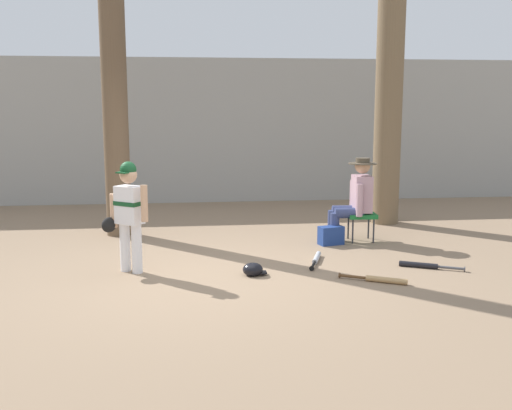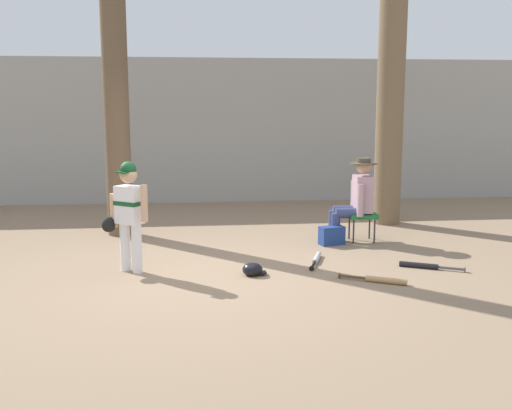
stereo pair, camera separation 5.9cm
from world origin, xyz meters
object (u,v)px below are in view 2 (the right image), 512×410
Objects in this scene: young_ballplayer at (128,209)px; batting_helmet_black at (253,270)px; folding_stool at (362,216)px; tree_near_player at (114,44)px; handbag_beside_stool at (332,236)px; tree_behind_spectator at (392,63)px; bat_aluminum_silver at (316,259)px; seated_spectator at (356,197)px; bat_black_composite at (424,266)px; bat_wood_tan at (381,280)px.

young_ballplayer is 4.72× the size of batting_helmet_black.
folding_stool is at bearing 21.99° from young_ballplayer.
tree_near_player is 14.86× the size of folding_stool.
tree_behind_spectator is at bearing 48.83° from handbag_beside_stool.
bat_aluminum_silver is at bearing -36.27° from tree_near_player.
handbag_beside_stool is (-0.38, -0.18, -0.51)m from seated_spectator.
tree_near_player is 4.28m from bat_aluminum_silver.
tree_behind_spectator is 8.24× the size of bat_aluminum_silver.
young_ballplayer reaches higher than bat_black_composite.
seated_spectator is at bearing 44.20° from batting_helmet_black.
young_ballplayer is 1.61m from batting_helmet_black.
tree_near_player is at bearing 166.33° from folding_stool.
young_ballplayer is 3.33m from seated_spectator.
young_ballplayer is 1.84× the size of bat_black_composite.
handbag_beside_stool is at bearing -131.17° from tree_behind_spectator.
bat_black_composite is at bearing -77.74° from folding_stool.
bat_wood_tan is (0.11, -1.87, -0.10)m from handbag_beside_stool.
handbag_beside_stool is at bearing 121.07° from bat_black_composite.
tree_near_player is 8.65× the size of bat_aluminum_silver.
tree_behind_spectator is 3.83m from bat_black_composite.
tree_behind_spectator is 5.06m from young_ballplayer.
tree_behind_spectator is at bearing 5.56° from tree_near_player.
tree_behind_spectator is 17.56× the size of handbag_beside_stool.
tree_near_player is 4.32m from tree_behind_spectator.
tree_near_player is 8.84× the size of bat_black_composite.
bat_black_composite is 1.30m from bat_aluminum_silver.
tree_near_player reaches higher than batting_helmet_black.
tree_near_player is at bearing 125.71° from batting_helmet_black.
bat_wood_tan and bat_aluminum_silver have the same top height.
bat_black_composite is 0.87m from bat_wood_tan.
bat_aluminum_silver is (-1.22, 0.46, 0.00)m from bat_black_composite.
bat_aluminum_silver is (-0.41, -0.89, -0.10)m from handbag_beside_stool.
tree_behind_spectator reaches higher than bat_black_composite.
seated_spectator is 1.66× the size of bat_aluminum_silver.
folding_stool is at bearing 79.77° from bat_wood_tan.
bat_aluminum_silver is at bearing -129.70° from folding_stool.
young_ballplayer is 3.58m from bat_black_composite.
seated_spectator reaches higher than folding_stool.
folding_stool is at bearing 102.26° from bat_black_composite.
batting_helmet_black is (1.42, -0.32, -0.68)m from young_ballplayer.
bat_wood_tan is (-0.27, -2.05, -0.61)m from seated_spectator.
bat_black_composite is (0.43, -1.53, -0.61)m from seated_spectator.
handbag_beside_stool is (-0.48, -0.18, -0.23)m from folding_stool.
bat_aluminum_silver is at bearing 159.35° from bat_black_composite.
tree_behind_spectator is (4.29, 0.42, -0.21)m from tree_near_player.
young_ballplayer reaches higher than seated_spectator.
bat_aluminum_silver is (-0.52, 0.98, -0.00)m from bat_wood_tan.
seated_spectator reaches higher than bat_aluminum_silver.
folding_stool is at bearing -3.22° from seated_spectator.
seated_spectator is (-0.88, -1.26, -1.96)m from tree_behind_spectator.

